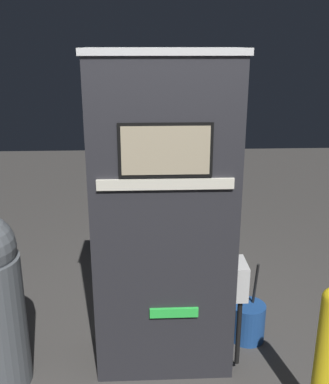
{
  "coord_description": "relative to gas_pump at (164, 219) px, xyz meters",
  "views": [
    {
      "loc": [
        -0.12,
        -2.48,
        2.15
      ],
      "look_at": [
        0.0,
        0.13,
        1.3
      ],
      "focal_mm": 42.0,
      "sensor_mm": 36.0,
      "label": 1
    }
  ],
  "objects": [
    {
      "name": "safety_bollard",
      "position": [
        0.89,
        -0.63,
        -0.6
      ],
      "size": [
        0.12,
        0.12,
        0.9
      ],
      "color": "yellow",
      "rests_on": "ground_plane"
    },
    {
      "name": "gas_pump",
      "position": [
        0.0,
        0.0,
        0.0
      ],
      "size": [
        1.01,
        0.54,
        2.14
      ],
      "color": "#28282D",
      "rests_on": "ground_plane"
    },
    {
      "name": "squeegee_bucket",
      "position": [
        0.65,
        0.17,
        -0.92
      ],
      "size": [
        0.26,
        0.26,
        0.65
      ],
      "color": "#1E478C",
      "rests_on": "ground_plane"
    },
    {
      "name": "ground_plane",
      "position": [
        -0.0,
        -0.25,
        -1.07
      ],
      "size": [
        14.0,
        14.0,
        0.0
      ],
      "primitive_type": "plane",
      "color": "#423F3D"
    }
  ]
}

